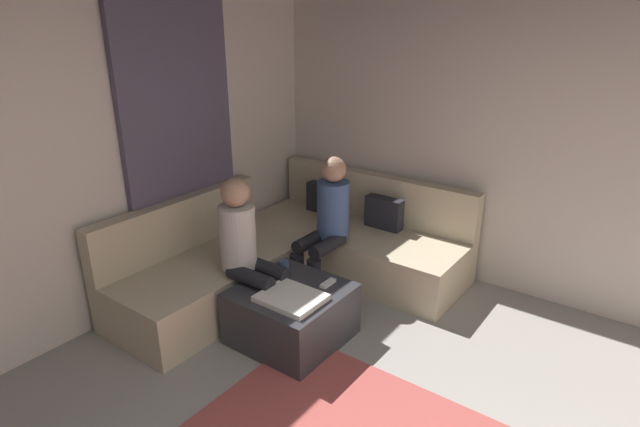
% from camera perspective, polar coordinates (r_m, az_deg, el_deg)
% --- Properties ---
extents(wall_back, '(6.00, 0.12, 2.70)m').
position_cam_1_polar(wall_back, '(4.51, 27.80, 6.35)').
color(wall_back, beige).
rests_on(wall_back, ground_plane).
extents(wall_left, '(0.12, 6.00, 2.70)m').
position_cam_1_polar(wall_left, '(3.95, -30.89, 3.93)').
color(wall_left, beige).
rests_on(wall_left, ground_plane).
extents(curtain_panel, '(0.06, 1.10, 2.50)m').
position_cam_1_polar(curtain_panel, '(4.52, -15.11, 6.81)').
color(curtain_panel, '#595166').
rests_on(curtain_panel, ground_plane).
extents(sectional_couch, '(2.10, 2.55, 0.87)m').
position_cam_1_polar(sectional_couch, '(4.72, -2.63, -4.39)').
color(sectional_couch, '#C6B593').
rests_on(sectional_couch, ground_plane).
extents(ottoman, '(0.76, 0.76, 0.42)m').
position_cam_1_polar(ottoman, '(3.96, -3.17, -11.03)').
color(ottoman, '#333338').
rests_on(ottoman, ground_plane).
extents(folded_blanket, '(0.44, 0.36, 0.04)m').
position_cam_1_polar(folded_blanket, '(3.70, -3.22, -9.32)').
color(folded_blanket, white).
rests_on(folded_blanket, ottoman).
extents(coffee_mug, '(0.08, 0.08, 0.10)m').
position_cam_1_polar(coffee_mug, '(4.07, -4.04, -5.88)').
color(coffee_mug, '#334C72').
rests_on(coffee_mug, ottoman).
extents(game_remote, '(0.05, 0.15, 0.02)m').
position_cam_1_polar(game_remote, '(3.90, 0.89, -7.74)').
color(game_remote, white).
rests_on(game_remote, ottoman).
extents(person_on_couch_back, '(0.30, 0.60, 1.20)m').
position_cam_1_polar(person_on_couch_back, '(4.44, 0.72, -0.75)').
color(person_on_couch_back, black).
rests_on(person_on_couch_back, ground_plane).
extents(person_on_couch_side, '(0.60, 0.30, 1.20)m').
position_cam_1_polar(person_on_couch_side, '(3.95, -8.04, -3.87)').
color(person_on_couch_side, black).
rests_on(person_on_couch_side, ground_plane).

